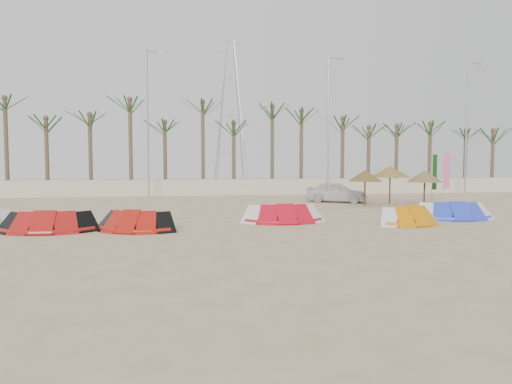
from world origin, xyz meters
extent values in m
plane|color=#D2B78F|center=(0.00, 0.00, 0.00)|extent=(120.00, 120.00, 0.00)
cube|color=beige|center=(0.00, 22.00, 0.65)|extent=(60.00, 0.30, 1.30)
cylinder|color=brown|center=(-14.00, 23.50, 3.25)|extent=(0.32, 0.32, 6.50)
ellipsoid|color=#194719|center=(-14.00, 23.50, 6.50)|extent=(4.00, 4.00, 2.40)
cylinder|color=brown|center=(-4.00, 23.50, 3.25)|extent=(0.32, 0.32, 6.50)
ellipsoid|color=#194719|center=(-4.00, 23.50, 6.50)|extent=(4.00, 4.00, 2.40)
cylinder|color=brown|center=(6.00, 23.50, 3.25)|extent=(0.32, 0.32, 6.50)
ellipsoid|color=#194719|center=(6.00, 23.50, 6.50)|extent=(4.00, 4.00, 2.40)
cylinder|color=brown|center=(16.00, 23.50, 3.25)|extent=(0.32, 0.32, 6.50)
ellipsoid|color=#194719|center=(16.00, 23.50, 6.50)|extent=(4.00, 4.00, 2.40)
cylinder|color=brown|center=(24.00, 23.50, 3.25)|extent=(0.32, 0.32, 6.50)
ellipsoid|color=#194719|center=(24.00, 23.50, 6.50)|extent=(4.00, 4.00, 2.40)
cylinder|color=#A5A8AD|center=(-6.00, 20.00, 5.50)|extent=(0.14, 0.14, 11.00)
cylinder|color=#A5A8AD|center=(-5.50, 20.00, 10.90)|extent=(1.00, 0.08, 0.08)
cube|color=#A5A8AD|center=(-5.00, 20.00, 10.85)|extent=(0.35, 0.14, 0.10)
cylinder|color=#A5A8AD|center=(8.00, 20.00, 5.50)|extent=(0.14, 0.14, 11.00)
cylinder|color=#A5A8AD|center=(8.50, 20.00, 10.90)|extent=(1.00, 0.08, 0.08)
cube|color=#A5A8AD|center=(9.00, 20.00, 10.85)|extent=(0.35, 0.14, 0.10)
cylinder|color=#A5A8AD|center=(20.00, 20.00, 5.50)|extent=(0.14, 0.14, 11.00)
cylinder|color=#A5A8AD|center=(20.50, 20.00, 10.90)|extent=(1.00, 0.08, 0.08)
cube|color=#A5A8AD|center=(21.00, 20.00, 10.85)|extent=(0.35, 0.14, 0.10)
cube|color=silver|center=(-10.36, 4.43, 0.25)|extent=(0.77, 1.18, 0.40)
cylinder|color=#AB1512|center=(-8.57, 3.42, 0.10)|extent=(3.36, 0.24, 0.20)
cube|color=black|center=(-10.09, 3.52, 0.25)|extent=(0.61, 1.11, 0.40)
cube|color=black|center=(-7.06, 3.52, 0.25)|extent=(0.61, 1.11, 0.40)
cylinder|color=#AB180D|center=(-5.27, 3.09, 0.10)|extent=(2.80, 1.26, 0.20)
cube|color=black|center=(-6.59, 3.19, 0.25)|extent=(0.96, 1.24, 0.40)
cube|color=black|center=(-3.96, 3.19, 0.25)|extent=(0.96, 1.24, 0.40)
cylinder|color=red|center=(1.05, 4.75, 0.10)|extent=(3.34, 0.22, 0.20)
cube|color=silver|center=(-0.45, 4.85, 0.25)|extent=(0.61, 1.10, 0.40)
cube|color=silver|center=(2.55, 4.85, 0.25)|extent=(0.61, 1.10, 0.40)
cylinder|color=orange|center=(6.31, 3.05, 0.10)|extent=(2.60, 0.81, 0.20)
cube|color=silver|center=(5.13, 3.15, 0.25)|extent=(0.84, 1.21, 0.40)
cube|color=silver|center=(7.50, 3.15, 0.25)|extent=(0.84, 1.21, 0.40)
cylinder|color=blue|center=(9.33, 4.62, 0.10)|extent=(3.29, 0.65, 0.20)
cube|color=white|center=(7.84, 4.72, 0.25)|extent=(0.75, 1.17, 0.40)
cube|color=white|center=(10.81, 4.72, 0.25)|extent=(0.75, 1.17, 0.40)
cylinder|color=#4C331E|center=(7.68, 11.56, 1.06)|extent=(0.10, 0.10, 2.12)
cone|color=brown|center=(7.68, 11.56, 1.87)|extent=(2.08, 2.08, 0.70)
cylinder|color=#4C331E|center=(11.08, 10.57, 1.05)|extent=(0.10, 0.10, 2.10)
cone|color=olive|center=(11.08, 10.57, 1.85)|extent=(2.17, 2.17, 0.70)
cylinder|color=#4C331E|center=(9.86, 12.72, 1.17)|extent=(0.10, 0.10, 2.35)
cone|color=#A27D36|center=(9.86, 12.72, 2.10)|extent=(2.42, 2.42, 0.70)
cylinder|color=#A5A8AD|center=(13.12, 11.88, 1.71)|extent=(0.04, 0.04, 3.42)
cube|color=pink|center=(13.34, 11.88, 2.12)|extent=(0.42, 0.05, 2.22)
cylinder|color=#A5A8AD|center=(11.91, 11.16, 1.68)|extent=(0.04, 0.04, 3.36)
cube|color=#104211|center=(12.13, 11.16, 2.08)|extent=(0.40, 0.18, 2.18)
imported|color=silver|center=(6.77, 14.27, 0.69)|extent=(4.31, 3.41, 1.38)
camera|label=1|loc=(-3.31, -15.14, 2.71)|focal=32.00mm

